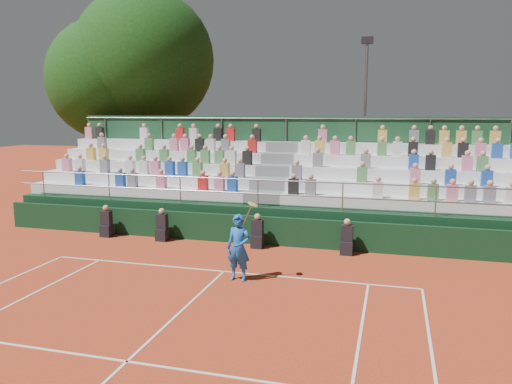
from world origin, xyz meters
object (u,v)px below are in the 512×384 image
(tennis_player, at_px, (239,248))
(tree_east, at_px, (144,61))
(tree_west, at_px, (109,80))
(floodlight_mast, at_px, (365,106))

(tennis_player, relative_size, tree_east, 0.20)
(tree_west, bearing_deg, floodlight_mast, 7.77)
(tree_west, relative_size, tree_east, 0.86)
(tennis_player, xyz_separation_m, tree_west, (-11.41, 12.39, 5.41))
(tree_east, bearing_deg, floodlight_mast, 6.10)
(tree_west, bearing_deg, tennis_player, -47.37)
(tree_east, bearing_deg, tennis_player, -53.76)
(tree_west, xyz_separation_m, floodlight_mast, (13.84, 1.89, -1.48))
(tree_west, distance_m, tree_east, 2.23)
(floodlight_mast, bearing_deg, tree_east, -173.90)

